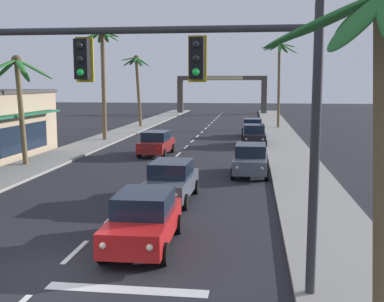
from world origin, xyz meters
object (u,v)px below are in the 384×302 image
Objects in this scene: sedan_parked_nearest_kerb at (254,135)px; traffic_signal_mast at (156,83)px; sedan_parked_mid_kerb at (251,159)px; palm_left_second at (18,83)px; palm_left_farthest at (137,76)px; palm_right_nearest at (384,107)px; town_gateway_arch at (222,89)px; sedan_lead_at_stop_bar at (144,219)px; sedan_oncoming_far at (156,143)px; sedan_parked_far_kerb at (252,127)px; palm_right_farthest at (279,64)px; sedan_third_in_queue at (171,181)px; palm_left_third at (103,62)px.

traffic_signal_mast is at bearing -94.81° from sedan_parked_nearest_kerb.
palm_left_second is (-13.65, 0.98, 4.14)m from sedan_parked_mid_kerb.
palm_left_farthest is (-12.80, 26.96, 4.90)m from sedan_parked_mid_kerb.
palm_right_nearest is at bearing -35.24° from traffic_signal_mast.
palm_left_farthest is 27.61m from town_gateway_arch.
town_gateway_arch reaches higher than sedan_parked_mid_kerb.
sedan_lead_at_stop_bar is 1.00× the size of sedan_oncoming_far.
sedan_parked_nearest_kerb is 6.60m from sedan_parked_far_kerb.
sedan_parked_far_kerb is 0.31× the size of town_gateway_arch.
palm_right_nearest is (5.28, -6.02, 3.74)m from sedan_lead_at_stop_bar.
palm_left_farthest is 0.85× the size of palm_right_farthest.
sedan_third_in_queue is 1.00× the size of sedan_parked_mid_kerb.
sedan_parked_far_kerb is 0.48× the size of palm_right_farthest.
traffic_signal_mast is 2.40× the size of sedan_parked_nearest_kerb.
palm_right_nearest reaches higher than sedan_third_in_queue.
sedan_lead_at_stop_bar is 0.47× the size of palm_left_third.
palm_right_nearest reaches higher than sedan_parked_far_kerb.
palm_right_farthest is at bearing 41.44° from palm_left_third.
palm_left_farthest is (-0.19, 12.99, -0.95)m from palm_left_third.
palm_left_farthest reaches higher than palm_left_second.
sedan_parked_nearest_kerb is 20.01m from palm_left_farthest.
sedan_lead_at_stop_bar is at bearing -104.67° from sedan_parked_mid_kerb.
palm_left_second is 24.76m from palm_right_nearest.
palm_left_third is (-10.49, 29.08, 1.73)m from traffic_signal_mast.
sedan_lead_at_stop_bar is 1.00× the size of sedan_parked_far_kerb.
sedan_third_in_queue and sedan_parked_mid_kerb have the same top height.
sedan_third_in_queue and sedan_parked_nearest_kerb have the same top height.
sedan_third_in_queue is at bearing -97.59° from sedan_parked_far_kerb.
palm_left_second is 0.69× the size of palm_left_third.
sedan_parked_far_kerb is 0.68× the size of palm_left_second.
palm_left_second is at bearing 175.90° from sedan_parked_mid_kerb.
palm_left_farthest is 47.49m from palm_right_nearest.
sedan_parked_nearest_kerb is 0.68× the size of palm_right_nearest.
palm_left_second is (-10.48, 13.06, 4.14)m from sedan_lead_at_stop_bar.
palm_right_farthest reaches higher than palm_right_nearest.
town_gateway_arch is at bearing 106.99° from palm_right_farthest.
palm_left_third is 13.02m from palm_left_farthest.
traffic_signal_mast is 43.41m from palm_left_farthest.
sedan_lead_at_stop_bar is 1.00× the size of sedan_parked_mid_kerb.
traffic_signal_mast is 5.21m from sedan_lead_at_stop_bar.
town_gateway_arch reaches higher than sedan_oncoming_far.
sedan_third_in_queue is at bearing 91.61° from sedan_lead_at_stop_bar.
town_gateway_arch is at bearing 91.68° from sedan_lead_at_stop_bar.
sedan_parked_mid_kerb is at bearing -4.10° from palm_left_second.
sedan_parked_nearest_kerb is 0.68× the size of palm_left_second.
traffic_signal_mast is 22.39m from sedan_oncoming_far.
town_gateway_arch is at bearing 92.47° from traffic_signal_mast.
sedan_lead_at_stop_bar is 65.61m from town_gateway_arch.
town_gateway_arch is at bearing 98.53° from sedan_parked_far_kerb.
traffic_signal_mast is 9.86m from sedan_third_in_queue.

